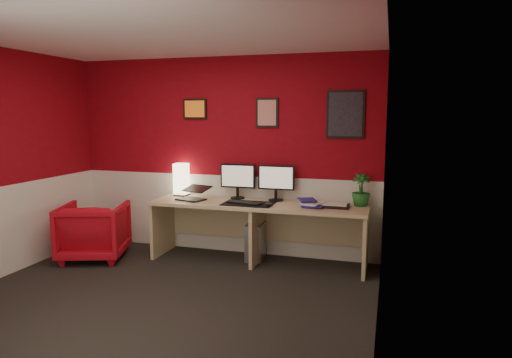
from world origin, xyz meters
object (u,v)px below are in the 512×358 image
object	(u,v)px
laptop	(191,191)
potted_plant	(361,190)
pc_tower	(256,240)
desk	(257,233)
armchair	(94,231)
monitor_left	(237,176)
shoji_lamp	(181,180)
zen_tray	(334,206)
monitor_right	(276,177)

from	to	relation	value
laptop	potted_plant	distance (m)	2.05
potted_plant	pc_tower	distance (m)	1.43
desk	armchair	xyz separation A→B (m)	(-1.99, -0.43, -0.02)
laptop	monitor_left	bearing A→B (deg)	45.09
shoji_lamp	monitor_left	distance (m)	0.78
shoji_lamp	monitor_left	size ratio (longest dim) A/B	0.69
desk	armchair	world-z (taller)	desk
monitor_left	pc_tower	world-z (taller)	monitor_left
monitor_left	laptop	bearing A→B (deg)	-152.91
desk	zen_tray	distance (m)	0.98
desk	pc_tower	bearing A→B (deg)	111.44
laptop	zen_tray	bearing A→B (deg)	20.20
monitor_right	zen_tray	size ratio (longest dim) A/B	1.66
laptop	pc_tower	world-z (taller)	laptop
desk	pc_tower	world-z (taller)	desk
shoji_lamp	zen_tray	distance (m)	2.02
desk	zen_tray	xyz separation A→B (m)	(0.90, 0.03, 0.38)
monitor_right	pc_tower	world-z (taller)	monitor_right
laptop	zen_tray	size ratio (longest dim) A/B	0.94
desk	armchair	size ratio (longest dim) A/B	3.38
zen_tray	armchair	world-z (taller)	zen_tray
monitor_right	pc_tower	bearing A→B (deg)	-166.40
desk	pc_tower	xyz separation A→B (m)	(-0.06, 0.16, -0.14)
potted_plant	armchair	bearing A→B (deg)	-169.12
desk	shoji_lamp	size ratio (longest dim) A/B	6.50
pc_tower	monitor_right	bearing A→B (deg)	9.06
monitor_right	pc_tower	xyz separation A→B (m)	(-0.23, -0.06, -0.80)
monitor_right	shoji_lamp	bearing A→B (deg)	179.60
shoji_lamp	monitor_right	distance (m)	1.27
shoji_lamp	laptop	xyz separation A→B (m)	(0.25, -0.26, -0.09)
shoji_lamp	monitor_left	bearing A→B (deg)	0.15
armchair	shoji_lamp	bearing A→B (deg)	-162.38
monitor_left	armchair	distance (m)	1.91
pc_tower	armchair	xyz separation A→B (m)	(-1.93, -0.58, 0.12)
shoji_lamp	armchair	bearing A→B (deg)	-143.85
potted_plant	monitor_left	bearing A→B (deg)	178.49
desk	shoji_lamp	distance (m)	1.26
laptop	monitor_left	world-z (taller)	monitor_left
shoji_lamp	pc_tower	bearing A→B (deg)	-3.61
armchair	monitor_left	bearing A→B (deg)	-177.12
laptop	monitor_right	size ratio (longest dim) A/B	0.57
zen_tray	pc_tower	world-z (taller)	zen_tray
desk	monitor_right	xyz separation A→B (m)	(0.17, 0.21, 0.66)
potted_plant	desk	bearing A→B (deg)	-171.24
pc_tower	armchair	distance (m)	2.02
shoji_lamp	laptop	bearing A→B (deg)	-46.14
monitor_right	zen_tray	world-z (taller)	monitor_right
laptop	monitor_left	xyz separation A→B (m)	(0.52, 0.27, 0.18)
pc_tower	armchair	size ratio (longest dim) A/B	0.59
desk	pc_tower	size ratio (longest dim) A/B	5.78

